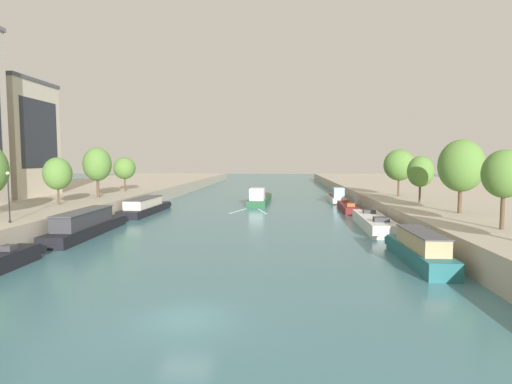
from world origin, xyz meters
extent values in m
plane|color=#42757F|center=(0.00, 0.00, 0.00)|extent=(400.00, 400.00, 0.00)
cube|color=#B2A893|center=(-35.17, 55.00, 1.18)|extent=(36.00, 170.00, 2.35)
cube|color=#B2A893|center=(35.17, 55.00, 1.18)|extent=(36.00, 170.00, 2.35)
cube|color=#235633|center=(0.74, 54.84, 0.48)|extent=(3.73, 16.90, 0.95)
cube|color=#235633|center=(1.05, 63.58, 0.57)|extent=(3.02, 1.31, 0.84)
cube|color=#235633|center=(0.74, 54.84, 0.98)|extent=(3.80, 16.91, 0.06)
cube|color=white|center=(0.53, 49.13, 2.00)|extent=(2.47, 3.44, 1.98)
cube|color=black|center=(0.59, 50.82, 2.30)|extent=(1.88, 0.10, 0.55)
cube|color=brown|center=(0.80, 56.52, 1.19)|extent=(2.76, 8.82, 0.36)
cylinder|color=#232328|center=(1.03, 49.78, 1.56)|extent=(0.07, 0.07, 1.10)
cube|color=silver|center=(1.68, 42.08, 0.01)|extent=(1.79, 5.91, 0.03)
cube|color=silver|center=(-1.92, 42.20, 0.01)|extent=(2.20, 5.82, 0.03)
cube|color=black|center=(-15.18, 11.75, 0.71)|extent=(1.69, 1.26, 0.96)
cube|color=#38383D|center=(-15.16, 8.83, 1.44)|extent=(0.89, 0.91, 0.40)
cube|color=black|center=(-15.42, 21.47, 0.53)|extent=(2.85, 14.70, 1.06)
cube|color=black|center=(-15.56, 29.14, 0.64)|extent=(2.47, 1.27, 0.89)
cube|color=black|center=(-15.42, 21.47, 1.09)|extent=(2.90, 14.70, 0.06)
cube|color=#38383D|center=(-15.40, 20.73, 1.86)|extent=(2.29, 9.42, 1.48)
cube|color=#4C4C51|center=(-15.40, 20.73, 2.64)|extent=(2.45, 9.70, 0.08)
cylinder|color=#232328|center=(-14.95, 17.08, 1.67)|extent=(0.07, 0.07, 1.10)
cube|color=black|center=(-15.11, 38.72, 0.49)|extent=(3.43, 14.01, 0.98)
cube|color=black|center=(-14.89, 46.03, 0.59)|extent=(2.90, 1.30, 0.85)
cube|color=black|center=(-15.11, 38.72, 1.01)|extent=(3.49, 14.01, 0.06)
cube|color=beige|center=(-15.13, 38.02, 1.65)|extent=(2.74, 8.98, 1.21)
cube|color=#4C4C51|center=(-15.13, 38.02, 2.29)|extent=(2.93, 9.25, 0.08)
cylinder|color=#232328|center=(-14.78, 34.53, 1.59)|extent=(0.07, 0.07, 1.10)
cube|color=#23666B|center=(15.04, 11.91, 0.60)|extent=(2.30, 10.15, 1.20)
cube|color=#23666B|center=(14.98, 17.32, 0.72)|extent=(2.09, 1.27, 0.97)
cube|color=#23666B|center=(15.04, 11.91, 1.23)|extent=(2.34, 10.15, 0.06)
cube|color=tan|center=(15.04, 11.40, 1.86)|extent=(1.87, 6.50, 1.20)
cube|color=#4C4C51|center=(15.04, 11.40, 2.49)|extent=(2.00, 6.69, 0.08)
cylinder|color=#232328|center=(15.40, 8.88, 1.81)|extent=(0.07, 0.07, 1.10)
cube|color=silver|center=(15.14, 27.53, 0.65)|extent=(3.21, 13.39, 1.30)
cube|color=silver|center=(15.33, 34.53, 0.78)|extent=(2.74, 1.34, 1.02)
cube|color=silver|center=(15.14, 27.53, 1.33)|extent=(3.26, 13.39, 0.06)
cube|color=#38383D|center=(15.22, 30.46, 1.56)|extent=(1.45, 0.94, 0.40)
cube|color=#38383D|center=(15.04, 23.80, 1.60)|extent=(1.60, 1.14, 0.48)
cylinder|color=#232328|center=(15.46, 23.52, 1.91)|extent=(0.07, 0.07, 1.10)
cube|color=maroon|center=(14.77, 43.73, 0.47)|extent=(2.36, 11.27, 0.94)
cube|color=maroon|center=(14.95, 49.68, 0.56)|extent=(1.95, 1.26, 0.83)
cube|color=maroon|center=(14.77, 43.73, 0.97)|extent=(2.40, 11.28, 0.06)
cube|color=#9E5133|center=(14.84, 46.20, 1.20)|extent=(1.04, 0.93, 0.40)
cube|color=#9E5133|center=(14.67, 40.59, 1.24)|extent=(1.14, 1.13, 0.48)
cylinder|color=#232328|center=(14.97, 40.36, 1.55)|extent=(0.07, 0.07, 1.10)
cube|color=silver|center=(14.72, 57.09, 0.48)|extent=(2.49, 11.03, 0.96)
cube|color=silver|center=(14.78, 62.94, 0.58)|extent=(2.28, 1.23, 0.84)
cube|color=silver|center=(14.72, 57.09, 0.99)|extent=(2.54, 11.03, 0.06)
cube|color=#9EBCD6|center=(14.68, 53.35, 1.93)|extent=(1.81, 2.22, 1.82)
cube|color=black|center=(14.69, 54.46, 2.21)|extent=(1.43, 0.04, 0.51)
cube|color=brown|center=(14.73, 58.19, 1.20)|extent=(1.92, 5.74, 0.36)
cylinder|color=#232328|center=(15.04, 53.79, 1.57)|extent=(0.07, 0.07, 1.10)
cylinder|color=brown|center=(-22.41, 28.54, 3.70)|extent=(0.24, 0.24, 2.70)
ellipsoid|color=#568438|center=(-22.41, 28.54, 6.13)|extent=(3.34, 3.34, 3.90)
cylinder|color=brown|center=(-22.00, 38.42, 4.08)|extent=(0.40, 0.40, 3.46)
ellipsoid|color=#568438|center=(-22.00, 38.42, 7.14)|extent=(3.98, 3.98, 4.82)
cylinder|color=brown|center=(-22.22, 49.22, 3.83)|extent=(0.26, 0.26, 2.95)
ellipsoid|color=#568438|center=(-22.22, 49.22, 6.34)|extent=(3.66, 3.66, 3.75)
cylinder|color=brown|center=(21.92, 13.71, 4.02)|extent=(0.32, 0.32, 3.34)
ellipsoid|color=#568438|center=(21.92, 13.71, 6.73)|extent=(3.27, 3.27, 3.77)
cylinder|color=brown|center=(22.82, 23.52, 4.05)|extent=(0.38, 0.38, 3.39)
ellipsoid|color=#568438|center=(22.82, 23.52, 7.20)|extent=(4.48, 4.48, 5.31)
cylinder|color=brown|center=(21.95, 33.03, 3.81)|extent=(0.27, 0.27, 2.91)
ellipsoid|color=#568438|center=(21.95, 33.03, 6.33)|extent=(3.21, 3.21, 3.88)
cylinder|color=brown|center=(22.05, 42.79, 4.04)|extent=(0.29, 0.29, 3.37)
ellipsoid|color=#568438|center=(22.05, 42.79, 7.00)|extent=(4.48, 4.48, 4.64)
cylinder|color=black|center=(-18.91, 14.54, 4.43)|extent=(0.11, 0.11, 4.17)
sphere|color=#EAE5C6|center=(-18.91, 14.54, 6.66)|extent=(0.28, 0.28, 0.28)
cylinder|color=black|center=(-18.91, 14.54, 2.45)|extent=(0.22, 0.22, 0.20)
cube|color=beige|center=(-36.57, 39.93, 10.73)|extent=(10.43, 11.42, 16.76)
cube|color=#4C515B|center=(-36.57, 39.93, 19.36)|extent=(10.74, 11.76, 0.50)
cube|color=#232833|center=(-31.34, 39.93, 11.57)|extent=(0.04, 9.13, 10.06)
camera|label=1|loc=(4.64, -19.21, 7.86)|focal=28.70mm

